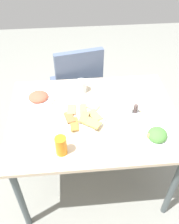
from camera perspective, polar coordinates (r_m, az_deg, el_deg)
ground_plane at (r=2.23m, az=0.69°, el=-13.98°), size 6.00×6.00×0.00m
dining_table at (r=1.74m, az=0.86°, el=-2.49°), size 1.14×0.86×0.70m
dining_chair at (r=2.30m, az=-2.82°, el=6.24°), size 0.49×0.49×0.89m
pide_platter at (r=1.67m, az=-1.43°, el=-0.69°), size 0.31×0.32×0.04m
salad_plate_greens at (r=1.58m, az=15.07°, el=-5.19°), size 0.19×0.19×0.07m
salad_plate_rice at (r=1.84m, az=-11.50°, el=3.26°), size 0.23×0.23×0.05m
soda_can at (r=1.43m, az=-6.47°, el=-7.60°), size 0.07×0.07×0.12m
drinking_glass at (r=1.86m, az=-1.87°, el=5.90°), size 0.08×0.08×0.09m
paper_napkin at (r=1.51m, az=7.74°, el=-8.04°), size 0.17×0.17×0.00m
fork at (r=1.49m, az=7.88°, el=-8.47°), size 0.17×0.07×0.00m
spoon at (r=1.51m, az=7.62°, el=-7.42°), size 0.18×0.06×0.00m
condiment_caddy at (r=1.71m, az=9.83°, el=0.20°), size 0.09×0.09×0.07m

